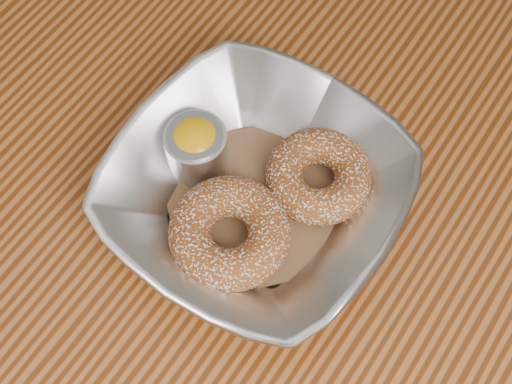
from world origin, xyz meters
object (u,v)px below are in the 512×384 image
Objects in this scene: table at (344,241)px; serving_bowl at (256,193)px; ramekin at (196,147)px; donut_back at (318,176)px; donut_front at (230,233)px.

serving_bowl is (-0.07, -0.06, 0.13)m from table.
table is 23.05× the size of ramekin.
ramekin is (-0.10, -0.04, 0.01)m from donut_back.
donut_front is (-0.06, -0.10, 0.13)m from table.
ramekin is (-0.13, -0.05, 0.13)m from table.
ramekin is at bearing 145.62° from donut_front.
donut_front reaches higher than table.
ramekin is at bearing -158.27° from donut_back.
table is 0.19m from ramekin.
table is 5.16× the size of serving_bowl.
donut_front is 1.87× the size of ramekin.
table is at bearing 22.15° from ramekin.
donut_back is at bearing 69.81° from donut_front.
table is 0.17m from donut_front.
serving_bowl reaches higher than table.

